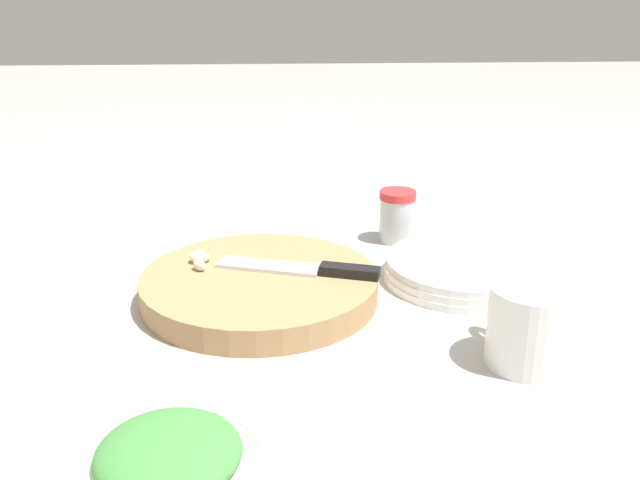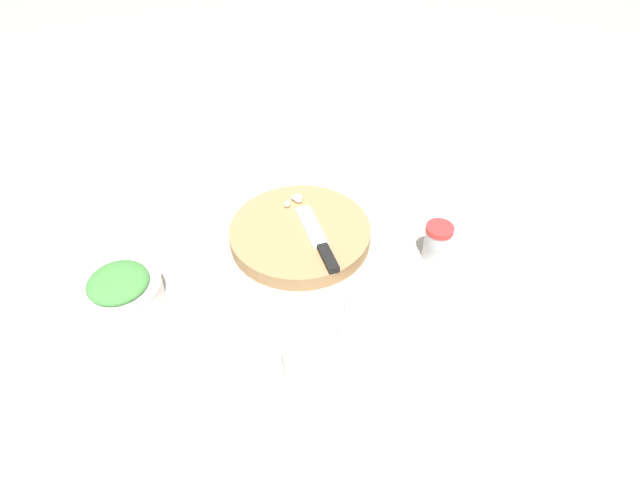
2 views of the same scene
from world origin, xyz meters
name	(u,v)px [view 2 (image 2 of 2)]	position (x,y,z in m)	size (l,w,h in m)	color
ground_plane	(312,280)	(0.00, 0.00, 0.00)	(5.00, 5.00, 0.00)	#B2ADA3
cutting_board	(300,234)	(-0.05, -0.11, 0.02)	(0.30, 0.30, 0.03)	tan
chef_knife	(319,241)	(-0.06, -0.05, 0.04)	(0.09, 0.21, 0.01)	black
garlic_cloves	(295,200)	(-0.09, -0.19, 0.04)	(0.06, 0.03, 0.02)	#F2E5C3
herb_bowl	(120,288)	(0.32, -0.17, 0.03)	(0.16, 0.16, 0.06)	white
spice_jar	(437,242)	(-0.25, 0.09, 0.04)	(0.06, 0.06, 0.08)	silver
coffee_mug	(311,359)	(0.12, 0.17, 0.04)	(0.12, 0.09, 0.09)	white
plate_stack	(403,305)	(-0.09, 0.16, 0.01)	(0.22, 0.22, 0.03)	white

